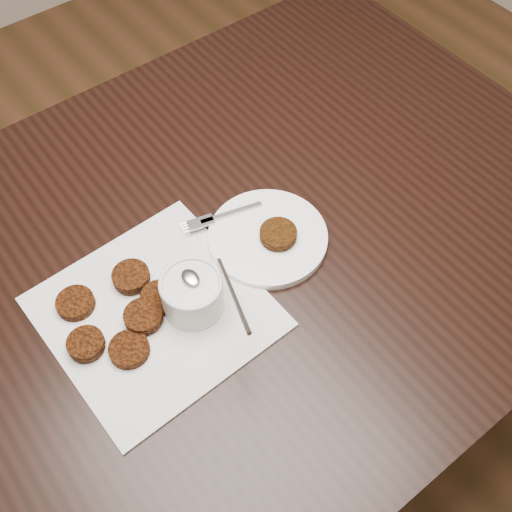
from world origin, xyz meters
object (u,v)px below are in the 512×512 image
(napkin, at_px, (155,312))
(plate_with_patty, at_px, (268,235))
(table, at_px, (206,360))
(sauce_ramekin, at_px, (190,282))

(napkin, xyz_separation_m, plate_with_patty, (0.23, 0.00, 0.01))
(table, height_order, plate_with_patty, plate_with_patty)
(table, distance_m, plate_with_patty, 0.41)
(sauce_ramekin, bearing_deg, napkin, 153.37)
(napkin, distance_m, sauce_ramekin, 0.09)
(napkin, distance_m, plate_with_patty, 0.23)
(napkin, xyz_separation_m, sauce_ramekin, (0.06, -0.03, 0.07))
(napkin, bearing_deg, plate_with_patty, 1.01)
(table, bearing_deg, sauce_ramekin, -119.76)
(table, distance_m, sauce_ramekin, 0.45)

